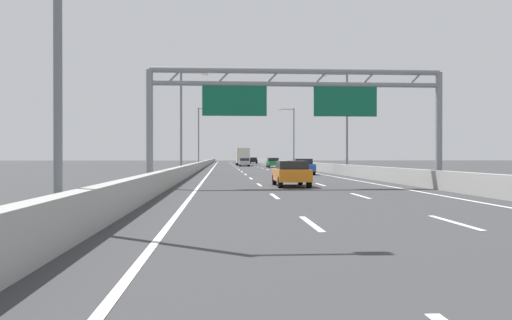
# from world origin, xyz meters

# --- Properties ---
(ground_plane) EXTENTS (260.00, 260.00, 0.00)m
(ground_plane) POSITION_xyz_m (0.00, 100.00, 0.00)
(ground_plane) COLOR #38383A
(lane_dash_left_1) EXTENTS (0.16, 3.00, 0.01)m
(lane_dash_left_1) POSITION_xyz_m (-1.80, 12.50, 0.01)
(lane_dash_left_1) COLOR white
(lane_dash_left_1) RESTS_ON ground_plane
(lane_dash_left_2) EXTENTS (0.16, 3.00, 0.01)m
(lane_dash_left_2) POSITION_xyz_m (-1.80, 21.50, 0.01)
(lane_dash_left_2) COLOR white
(lane_dash_left_2) RESTS_ON ground_plane
(lane_dash_left_3) EXTENTS (0.16, 3.00, 0.01)m
(lane_dash_left_3) POSITION_xyz_m (-1.80, 30.50, 0.01)
(lane_dash_left_3) COLOR white
(lane_dash_left_3) RESTS_ON ground_plane
(lane_dash_left_4) EXTENTS (0.16, 3.00, 0.01)m
(lane_dash_left_4) POSITION_xyz_m (-1.80, 39.50, 0.01)
(lane_dash_left_4) COLOR white
(lane_dash_left_4) RESTS_ON ground_plane
(lane_dash_left_5) EXTENTS (0.16, 3.00, 0.01)m
(lane_dash_left_5) POSITION_xyz_m (-1.80, 48.50, 0.01)
(lane_dash_left_5) COLOR white
(lane_dash_left_5) RESTS_ON ground_plane
(lane_dash_left_6) EXTENTS (0.16, 3.00, 0.01)m
(lane_dash_left_6) POSITION_xyz_m (-1.80, 57.50, 0.01)
(lane_dash_left_6) COLOR white
(lane_dash_left_6) RESTS_ON ground_plane
(lane_dash_left_7) EXTENTS (0.16, 3.00, 0.01)m
(lane_dash_left_7) POSITION_xyz_m (-1.80, 66.50, 0.01)
(lane_dash_left_7) COLOR white
(lane_dash_left_7) RESTS_ON ground_plane
(lane_dash_left_8) EXTENTS (0.16, 3.00, 0.01)m
(lane_dash_left_8) POSITION_xyz_m (-1.80, 75.50, 0.01)
(lane_dash_left_8) COLOR white
(lane_dash_left_8) RESTS_ON ground_plane
(lane_dash_left_9) EXTENTS (0.16, 3.00, 0.01)m
(lane_dash_left_9) POSITION_xyz_m (-1.80, 84.50, 0.01)
(lane_dash_left_9) COLOR white
(lane_dash_left_9) RESTS_ON ground_plane
(lane_dash_left_10) EXTENTS (0.16, 3.00, 0.01)m
(lane_dash_left_10) POSITION_xyz_m (-1.80, 93.50, 0.01)
(lane_dash_left_10) COLOR white
(lane_dash_left_10) RESTS_ON ground_plane
(lane_dash_left_11) EXTENTS (0.16, 3.00, 0.01)m
(lane_dash_left_11) POSITION_xyz_m (-1.80, 102.50, 0.01)
(lane_dash_left_11) COLOR white
(lane_dash_left_11) RESTS_ON ground_plane
(lane_dash_left_12) EXTENTS (0.16, 3.00, 0.01)m
(lane_dash_left_12) POSITION_xyz_m (-1.80, 111.50, 0.01)
(lane_dash_left_12) COLOR white
(lane_dash_left_12) RESTS_ON ground_plane
(lane_dash_left_13) EXTENTS (0.16, 3.00, 0.01)m
(lane_dash_left_13) POSITION_xyz_m (-1.80, 120.50, 0.01)
(lane_dash_left_13) COLOR white
(lane_dash_left_13) RESTS_ON ground_plane
(lane_dash_left_14) EXTENTS (0.16, 3.00, 0.01)m
(lane_dash_left_14) POSITION_xyz_m (-1.80, 129.50, 0.01)
(lane_dash_left_14) COLOR white
(lane_dash_left_14) RESTS_ON ground_plane
(lane_dash_left_15) EXTENTS (0.16, 3.00, 0.01)m
(lane_dash_left_15) POSITION_xyz_m (-1.80, 138.50, 0.01)
(lane_dash_left_15) COLOR white
(lane_dash_left_15) RESTS_ON ground_plane
(lane_dash_left_16) EXTENTS (0.16, 3.00, 0.01)m
(lane_dash_left_16) POSITION_xyz_m (-1.80, 147.50, 0.01)
(lane_dash_left_16) COLOR white
(lane_dash_left_16) RESTS_ON ground_plane
(lane_dash_left_17) EXTENTS (0.16, 3.00, 0.01)m
(lane_dash_left_17) POSITION_xyz_m (-1.80, 156.50, 0.01)
(lane_dash_left_17) COLOR white
(lane_dash_left_17) RESTS_ON ground_plane
(lane_dash_right_1) EXTENTS (0.16, 3.00, 0.01)m
(lane_dash_right_1) POSITION_xyz_m (1.80, 12.50, 0.01)
(lane_dash_right_1) COLOR white
(lane_dash_right_1) RESTS_ON ground_plane
(lane_dash_right_2) EXTENTS (0.16, 3.00, 0.01)m
(lane_dash_right_2) POSITION_xyz_m (1.80, 21.50, 0.01)
(lane_dash_right_2) COLOR white
(lane_dash_right_2) RESTS_ON ground_plane
(lane_dash_right_3) EXTENTS (0.16, 3.00, 0.01)m
(lane_dash_right_3) POSITION_xyz_m (1.80, 30.50, 0.01)
(lane_dash_right_3) COLOR white
(lane_dash_right_3) RESTS_ON ground_plane
(lane_dash_right_4) EXTENTS (0.16, 3.00, 0.01)m
(lane_dash_right_4) POSITION_xyz_m (1.80, 39.50, 0.01)
(lane_dash_right_4) COLOR white
(lane_dash_right_4) RESTS_ON ground_plane
(lane_dash_right_5) EXTENTS (0.16, 3.00, 0.01)m
(lane_dash_right_5) POSITION_xyz_m (1.80, 48.50, 0.01)
(lane_dash_right_5) COLOR white
(lane_dash_right_5) RESTS_ON ground_plane
(lane_dash_right_6) EXTENTS (0.16, 3.00, 0.01)m
(lane_dash_right_6) POSITION_xyz_m (1.80, 57.50, 0.01)
(lane_dash_right_6) COLOR white
(lane_dash_right_6) RESTS_ON ground_plane
(lane_dash_right_7) EXTENTS (0.16, 3.00, 0.01)m
(lane_dash_right_7) POSITION_xyz_m (1.80, 66.50, 0.01)
(lane_dash_right_7) COLOR white
(lane_dash_right_7) RESTS_ON ground_plane
(lane_dash_right_8) EXTENTS (0.16, 3.00, 0.01)m
(lane_dash_right_8) POSITION_xyz_m (1.80, 75.50, 0.01)
(lane_dash_right_8) COLOR white
(lane_dash_right_8) RESTS_ON ground_plane
(lane_dash_right_9) EXTENTS (0.16, 3.00, 0.01)m
(lane_dash_right_9) POSITION_xyz_m (1.80, 84.50, 0.01)
(lane_dash_right_9) COLOR white
(lane_dash_right_9) RESTS_ON ground_plane
(lane_dash_right_10) EXTENTS (0.16, 3.00, 0.01)m
(lane_dash_right_10) POSITION_xyz_m (1.80, 93.50, 0.01)
(lane_dash_right_10) COLOR white
(lane_dash_right_10) RESTS_ON ground_plane
(lane_dash_right_11) EXTENTS (0.16, 3.00, 0.01)m
(lane_dash_right_11) POSITION_xyz_m (1.80, 102.50, 0.01)
(lane_dash_right_11) COLOR white
(lane_dash_right_11) RESTS_ON ground_plane
(lane_dash_right_12) EXTENTS (0.16, 3.00, 0.01)m
(lane_dash_right_12) POSITION_xyz_m (1.80, 111.50, 0.01)
(lane_dash_right_12) COLOR white
(lane_dash_right_12) RESTS_ON ground_plane
(lane_dash_right_13) EXTENTS (0.16, 3.00, 0.01)m
(lane_dash_right_13) POSITION_xyz_m (1.80, 120.50, 0.01)
(lane_dash_right_13) COLOR white
(lane_dash_right_13) RESTS_ON ground_plane
(lane_dash_right_14) EXTENTS (0.16, 3.00, 0.01)m
(lane_dash_right_14) POSITION_xyz_m (1.80, 129.50, 0.01)
(lane_dash_right_14) COLOR white
(lane_dash_right_14) RESTS_ON ground_plane
(lane_dash_right_15) EXTENTS (0.16, 3.00, 0.01)m
(lane_dash_right_15) POSITION_xyz_m (1.80, 138.50, 0.01)
(lane_dash_right_15) COLOR white
(lane_dash_right_15) RESTS_ON ground_plane
(lane_dash_right_16) EXTENTS (0.16, 3.00, 0.01)m
(lane_dash_right_16) POSITION_xyz_m (1.80, 147.50, 0.01)
(lane_dash_right_16) COLOR white
(lane_dash_right_16) RESTS_ON ground_plane
(lane_dash_right_17) EXTENTS (0.16, 3.00, 0.01)m
(lane_dash_right_17) POSITION_xyz_m (1.80, 156.50, 0.01)
(lane_dash_right_17) COLOR white
(lane_dash_right_17) RESTS_ON ground_plane
(edge_line_left) EXTENTS (0.16, 176.00, 0.01)m
(edge_line_left) POSITION_xyz_m (-5.25, 88.00, 0.01)
(edge_line_left) COLOR white
(edge_line_left) RESTS_ON ground_plane
(edge_line_right) EXTENTS (0.16, 176.00, 0.01)m
(edge_line_right) POSITION_xyz_m (5.25, 88.00, 0.01)
(edge_line_right) COLOR white
(edge_line_right) RESTS_ON ground_plane
(barrier_left) EXTENTS (0.45, 220.00, 0.95)m
(barrier_left) POSITION_xyz_m (-6.90, 110.00, 0.47)
(barrier_left) COLOR #9E9E99
(barrier_left) RESTS_ON ground_plane
(barrier_right) EXTENTS (0.45, 220.00, 0.95)m
(barrier_right) POSITION_xyz_m (6.90, 110.00, 0.47)
(barrier_right) COLOR #9E9E99
(barrier_right) RESTS_ON ground_plane
(sign_gantry) EXTENTS (15.86, 0.36, 6.36)m
(sign_gantry) POSITION_xyz_m (-0.08, 27.69, 4.80)
(sign_gantry) COLOR gray
(sign_gantry) RESTS_ON ground_plane
(streetlamp_left_mid) EXTENTS (2.58, 0.28, 9.50)m
(streetlamp_left_mid) POSITION_xyz_m (-7.47, 48.66, 5.40)
(streetlamp_left_mid) COLOR slate
(streetlamp_left_mid) RESTS_ON ground_plane
(streetlamp_right_mid) EXTENTS (2.58, 0.28, 9.50)m
(streetlamp_right_mid) POSITION_xyz_m (7.47, 48.66, 5.40)
(streetlamp_right_mid) COLOR slate
(streetlamp_right_mid) RESTS_ON ground_plane
(streetlamp_left_far) EXTENTS (2.58, 0.28, 9.50)m
(streetlamp_left_far) POSITION_xyz_m (-7.47, 85.36, 5.40)
(streetlamp_left_far) COLOR slate
(streetlamp_left_far) RESTS_ON ground_plane
(streetlamp_right_far) EXTENTS (2.58, 0.28, 9.50)m
(streetlamp_right_far) POSITION_xyz_m (7.47, 85.36, 5.40)
(streetlamp_right_far) COLOR slate
(streetlamp_right_far) RESTS_ON ground_plane
(green_car) EXTENTS (1.73, 4.66, 1.47)m
(green_car) POSITION_xyz_m (3.76, 79.72, 0.76)
(green_car) COLOR #1E7A38
(green_car) RESTS_ON ground_plane
(blue_car) EXTENTS (1.74, 4.47, 1.46)m
(blue_car) POSITION_xyz_m (3.45, 48.25, 0.76)
(blue_car) COLOR #2347AD
(blue_car) RESTS_ON ground_plane
(black_car) EXTENTS (1.83, 4.56, 1.46)m
(black_car) POSITION_xyz_m (3.59, 127.62, 0.75)
(black_car) COLOR black
(black_car) RESTS_ON ground_plane
(silver_car) EXTENTS (1.71, 4.14, 1.40)m
(silver_car) POSITION_xyz_m (-0.19, 89.35, 0.73)
(silver_car) COLOR #A8ADB2
(silver_car) RESTS_ON ground_plane
(orange_car) EXTENTS (1.74, 4.21, 1.41)m
(orange_car) POSITION_xyz_m (-0.16, 28.78, 0.74)
(orange_car) COLOR orange
(orange_car) RESTS_ON ground_plane
(red_car) EXTENTS (1.71, 4.43, 1.44)m
(red_car) POSITION_xyz_m (0.08, 114.84, 0.74)
(red_car) COLOR red
(red_car) RESTS_ON ground_plane
(box_truck) EXTENTS (2.37, 8.58, 3.23)m
(box_truck) POSITION_xyz_m (-0.06, 100.24, 1.76)
(box_truck) COLOR #B21E19
(box_truck) RESTS_ON ground_plane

